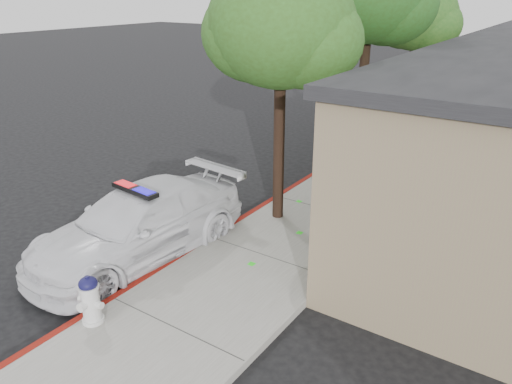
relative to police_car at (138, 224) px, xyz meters
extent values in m
plane|color=black|center=(0.90, 1.34, -0.78)|extent=(120.00, 120.00, 0.00)
cube|color=gray|center=(2.50, 4.34, -0.70)|extent=(3.20, 60.00, 0.15)
cube|color=maroon|center=(0.96, 4.34, -0.70)|extent=(0.14, 60.00, 0.16)
cube|color=black|center=(4.07, 2.34, 1.17)|extent=(0.08, 1.48, 1.68)
cube|color=black|center=(4.07, 5.34, 1.17)|extent=(0.08, 1.48, 1.68)
cube|color=black|center=(4.07, 8.34, 1.17)|extent=(0.08, 1.48, 1.68)
cube|color=black|center=(4.07, 11.34, 1.17)|extent=(0.08, 1.48, 1.68)
cube|color=black|center=(4.07, 14.34, 1.17)|extent=(0.08, 1.48, 1.68)
cube|color=black|center=(4.07, 17.34, 1.17)|extent=(0.08, 1.48, 1.68)
cube|color=black|center=(4.07, 20.34, 1.17)|extent=(0.08, 1.48, 1.68)
imported|color=white|center=(0.00, 0.00, 0.00)|extent=(2.69, 5.53, 1.55)
cube|color=black|center=(0.00, 0.00, 0.83)|extent=(1.22, 0.40, 0.10)
cube|color=red|center=(-0.32, 0.03, 0.84)|extent=(0.54, 0.29, 0.11)
cube|color=#160CCC|center=(0.32, -0.03, 0.84)|extent=(0.54, 0.29, 0.11)
cylinder|color=white|center=(1.25, -2.34, -0.59)|extent=(0.39, 0.39, 0.07)
cylinder|color=white|center=(1.25, -2.34, -0.25)|extent=(0.32, 0.32, 0.62)
cylinder|color=white|center=(1.25, -2.34, 0.09)|extent=(0.36, 0.36, 0.05)
ellipsoid|color=#12113E|center=(1.25, -2.34, 0.16)|extent=(0.33, 0.33, 0.25)
cylinder|color=#12113E|center=(1.25, -2.34, 0.27)|extent=(0.08, 0.08, 0.07)
cylinder|color=white|center=(1.06, -2.36, -0.22)|extent=(0.15, 0.14, 0.12)
cylinder|color=white|center=(1.44, -2.32, -0.22)|extent=(0.15, 0.14, 0.12)
cylinder|color=white|center=(1.27, -2.53, -0.20)|extent=(0.17, 0.15, 0.16)
cylinder|color=black|center=(1.66, 3.24, 1.27)|extent=(0.27, 0.27, 3.79)
ellipsoid|color=#2F5119|center=(1.66, 3.24, 4.11)|extent=(3.37, 3.37, 2.87)
ellipsoid|color=#2F5119|center=(2.26, 3.38, 3.80)|extent=(2.53, 2.53, 2.15)
ellipsoid|color=#2F5119|center=(1.16, 3.08, 3.90)|extent=(2.63, 2.63, 2.24)
cylinder|color=black|center=(1.60, 8.49, 1.55)|extent=(0.31, 0.31, 4.36)
ellipsoid|color=#264816|center=(2.11, 8.78, 4.44)|extent=(2.94, 2.94, 2.50)
cylinder|color=black|center=(1.60, 13.41, 1.17)|extent=(0.27, 0.27, 3.59)
ellipsoid|color=#20531A|center=(1.60, 13.41, 3.89)|extent=(3.08, 3.08, 2.62)
ellipsoid|color=#20531A|center=(2.15, 13.40, 3.58)|extent=(2.36, 2.36, 2.01)
ellipsoid|color=#20531A|center=(1.20, 13.24, 3.68)|extent=(2.46, 2.46, 2.09)
camera|label=1|loc=(7.71, -6.72, 4.88)|focal=34.60mm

